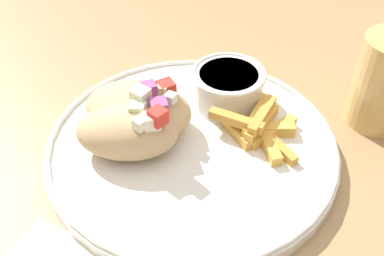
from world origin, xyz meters
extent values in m
cube|color=#9E7A51|center=(0.00, 0.00, 0.69)|extent=(1.41, 1.41, 0.04)
cylinder|color=#9E7A51|center=(-0.64, 0.64, 0.34)|extent=(0.06, 0.06, 0.67)
cylinder|color=white|center=(-0.03, 0.01, 0.71)|extent=(0.31, 0.31, 0.01)
torus|color=white|center=(-0.03, 0.01, 0.72)|extent=(0.30, 0.30, 0.01)
ellipsoid|color=tan|center=(-0.09, -0.02, 0.75)|extent=(0.11, 0.08, 0.05)
cube|color=#A34C84|center=(-0.06, 0.00, 0.77)|extent=(0.02, 0.02, 0.02)
cube|color=silver|center=(-0.07, -0.03, 0.77)|extent=(0.02, 0.02, 0.01)
cube|color=#B7D693|center=(-0.08, -0.01, 0.77)|extent=(0.02, 0.02, 0.01)
cube|color=red|center=(-0.05, -0.02, 0.78)|extent=(0.02, 0.02, 0.02)
cube|color=white|center=(-0.08, -0.01, 0.77)|extent=(0.01, 0.01, 0.01)
cube|color=silver|center=(-0.06, -0.02, 0.77)|extent=(0.02, 0.02, 0.02)
ellipsoid|color=tan|center=(-0.09, 0.02, 0.74)|extent=(0.12, 0.09, 0.05)
cube|color=white|center=(-0.08, 0.02, 0.77)|extent=(0.02, 0.02, 0.01)
cube|color=#A34C84|center=(-0.07, 0.02, 0.77)|extent=(0.02, 0.02, 0.01)
cube|color=#B7D693|center=(-0.06, 0.03, 0.77)|extent=(0.01, 0.01, 0.01)
cube|color=red|center=(-0.06, 0.03, 0.77)|extent=(0.02, 0.02, 0.02)
cube|color=silver|center=(-0.08, 0.01, 0.77)|extent=(0.02, 0.02, 0.02)
cube|color=white|center=(-0.05, 0.02, 0.77)|extent=(0.01, 0.01, 0.01)
cube|color=#A34C84|center=(-0.06, 0.04, 0.76)|extent=(0.01, 0.01, 0.01)
cube|color=gold|center=(0.05, 0.02, 0.73)|extent=(0.04, 0.07, 0.01)
cube|color=gold|center=(0.06, 0.03, 0.73)|extent=(0.05, 0.06, 0.01)
cube|color=gold|center=(0.05, 0.03, 0.73)|extent=(0.06, 0.03, 0.01)
cube|color=gold|center=(0.01, 0.03, 0.73)|extent=(0.05, 0.06, 0.01)
cube|color=gold|center=(0.06, 0.01, 0.73)|extent=(0.05, 0.05, 0.01)
cube|color=gold|center=(0.02, 0.02, 0.74)|extent=(0.06, 0.03, 0.01)
cube|color=gold|center=(0.04, 0.04, 0.74)|extent=(0.03, 0.06, 0.01)
cube|color=gold|center=(0.04, 0.04, 0.74)|extent=(0.03, 0.07, 0.01)
cube|color=gold|center=(0.04, 0.03, 0.74)|extent=(0.03, 0.06, 0.01)
cylinder|color=white|center=(0.00, 0.08, 0.74)|extent=(0.08, 0.08, 0.04)
cylinder|color=beige|center=(0.00, 0.08, 0.76)|extent=(0.07, 0.07, 0.01)
torus|color=white|center=(0.00, 0.08, 0.76)|extent=(0.09, 0.09, 0.00)
cylinder|color=silver|center=(0.17, 0.10, 0.74)|extent=(0.06, 0.06, 0.06)
camera|label=1|loc=(0.04, -0.33, 1.05)|focal=42.00mm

